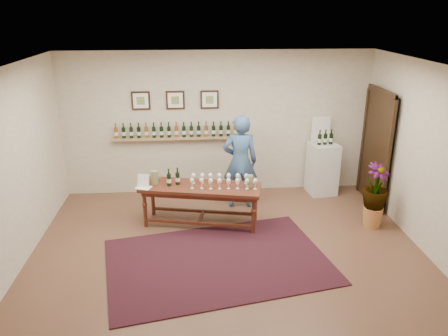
{
  "coord_description": "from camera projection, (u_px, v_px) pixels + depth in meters",
  "views": [
    {
      "loc": [
        -0.5,
        -5.78,
        3.54
      ],
      "look_at": [
        0.0,
        0.8,
        1.1
      ],
      "focal_mm": 35.0,
      "sensor_mm": 36.0,
      "label": 1
    }
  ],
  "objects": [
    {
      "name": "table_bottles",
      "position": [
        173.0,
        176.0,
        7.31
      ],
      "size": [
        0.33,
        0.24,
        0.31
      ],
      "primitive_type": null,
      "rotation": [
        0.0,
        0.0,
        -0.3
      ],
      "color": "black",
      "rests_on": "tasting_table"
    },
    {
      "name": "pedestal_bottles",
      "position": [
        325.0,
        138.0,
        8.44
      ],
      "size": [
        0.28,
        0.11,
        0.27
      ],
      "primitive_type": null,
      "rotation": [
        0.0,
        0.0,
        0.14
      ],
      "color": "black",
      "rests_on": "display_pedestal"
    },
    {
      "name": "table_glasses",
      "position": [
        219.0,
        181.0,
        7.29
      ],
      "size": [
        1.41,
        0.45,
        0.19
      ],
      "primitive_type": null,
      "rotation": [
        0.0,
        0.0,
        -0.09
      ],
      "color": "white",
      "rests_on": "tasting_table"
    },
    {
      "name": "rug",
      "position": [
        218.0,
        261.0,
        6.45
      ],
      "size": [
        3.55,
        2.72,
        0.02
      ],
      "primitive_type": "cube",
      "rotation": [
        0.0,
        0.0,
        0.2
      ],
      "color": "#4F150E",
      "rests_on": "ground"
    },
    {
      "name": "display_pedestal",
      "position": [
        322.0,
        169.0,
        8.69
      ],
      "size": [
        0.58,
        0.58,
        1.03
      ],
      "primitive_type": "cube",
      "rotation": [
        0.0,
        0.0,
        0.14
      ],
      "color": "silver",
      "rests_on": "ground"
    },
    {
      "name": "pitcher_right",
      "position": [
        250.0,
        181.0,
        7.25
      ],
      "size": [
        0.16,
        0.16,
        0.21
      ],
      "primitive_type": null,
      "rotation": [
        0.0,
        0.0,
        -0.25
      ],
      "color": "olive",
      "rests_on": "tasting_table"
    },
    {
      "name": "ground",
      "position": [
        228.0,
        253.0,
        6.67
      ],
      "size": [
        6.0,
        6.0,
        0.0
      ],
      "primitive_type": "plane",
      "color": "brown",
      "rests_on": "ground"
    },
    {
      "name": "potted_plant",
      "position": [
        375.0,
        196.0,
        7.3
      ],
      "size": [
        0.71,
        0.71,
        0.98
      ],
      "rotation": [
        0.0,
        0.0,
        0.58
      ],
      "color": "#B3733B",
      "rests_on": "ground"
    },
    {
      "name": "pitcher_left",
      "position": [
        155.0,
        177.0,
        7.39
      ],
      "size": [
        0.18,
        0.18,
        0.23
      ],
      "primitive_type": null,
      "rotation": [
        0.0,
        0.0,
        -0.34
      ],
      "color": "olive",
      "rests_on": "tasting_table"
    },
    {
      "name": "tasting_table",
      "position": [
        201.0,
        192.0,
        7.37
      ],
      "size": [
        2.11,
        1.05,
        0.72
      ],
      "rotation": [
        0.0,
        0.0,
        -0.21
      ],
      "color": "#441A11",
      "rests_on": "ground"
    },
    {
      "name": "menu_card",
      "position": [
        143.0,
        181.0,
        7.24
      ],
      "size": [
        0.29,
        0.25,
        0.22
      ],
      "primitive_type": "cube",
      "rotation": [
        0.0,
        0.0,
        -0.36
      ],
      "color": "white",
      "rests_on": "tasting_table"
    },
    {
      "name": "info_sign",
      "position": [
        321.0,
        129.0,
        8.58
      ],
      "size": [
        0.38,
        0.07,
        0.53
      ],
      "primitive_type": "cube",
      "rotation": [
        0.0,
        0.0,
        0.14
      ],
      "color": "white",
      "rests_on": "display_pedestal"
    },
    {
      "name": "person",
      "position": [
        240.0,
        162.0,
        7.97
      ],
      "size": [
        0.64,
        0.42,
        1.76
      ],
      "primitive_type": "imported",
      "rotation": [
        0.0,
        0.0,
        3.14
      ],
      "color": "#375783",
      "rests_on": "ground"
    },
    {
      "name": "room_shell",
      "position": [
        332.0,
        145.0,
        8.16
      ],
      "size": [
        6.0,
        6.0,
        6.0
      ],
      "color": "beige",
      "rests_on": "ground"
    }
  ]
}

